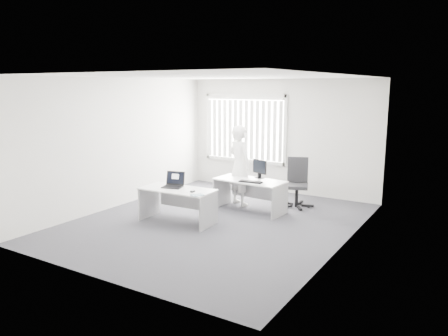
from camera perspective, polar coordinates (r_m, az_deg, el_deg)
The scene contains 18 objects.
ground at distance 8.62m, azimuth -1.10°, elevation -7.07°, with size 6.00×6.00×0.00m, color #46454B.
wall_back at distance 10.93m, azimuth 7.41°, elevation 4.14°, with size 5.00×0.02×2.80m, color silver.
wall_front at distance 6.04m, azimuth -16.68°, elevation -1.52°, with size 5.00×0.02×2.80m, color silver.
wall_left at distance 9.87m, azimuth -13.46°, elevation 3.23°, with size 0.02×6.00×2.80m, color silver.
wall_right at distance 7.28m, azimuth 15.67°, elevation 0.56°, with size 0.02×6.00×2.80m, color silver.
ceiling at distance 8.22m, azimuth -1.17°, elevation 11.87°, with size 5.00×6.00×0.02m, color white.
window at distance 11.32m, azimuth 2.71°, elevation 5.20°, with size 2.32×0.06×1.76m, color silver.
blinds at distance 11.27m, azimuth 2.56°, elevation 5.02°, with size 2.20×0.10×1.50m, color white, non-canonical shape.
desk_near at distance 8.56m, azimuth -6.10°, elevation -3.92°, with size 1.48×0.74×0.67m.
desk_far at distance 9.27m, azimuth 3.37°, elevation -2.69°, with size 1.53×0.80×0.68m.
office_chair at distance 9.76m, azimuth 9.49°, elevation -3.05°, with size 0.79×0.79×1.08m.
person at distance 9.69m, azimuth 2.08°, elevation 0.36°, with size 0.65×0.43×1.79m, color white.
laptop at distance 8.60m, azimuth -6.78°, elevation -1.59°, with size 0.38×0.34×0.30m, color black, non-canonical shape.
paper_sheet at distance 8.29m, azimuth -4.08°, elevation -3.05°, with size 0.32×0.23×0.00m, color white.
mouse at distance 8.22m, azimuth -4.12°, elevation -3.02°, with size 0.06×0.09×0.04m, color #B3B3B6, non-canonical shape.
booklet at distance 7.98m, azimuth -3.52°, elevation -3.54°, with size 0.15×0.22×0.01m, color silver.
keyboard at distance 8.98m, azimuth 3.50°, elevation -1.81°, with size 0.49×0.16×0.02m, color black.
monitor at distance 9.37m, azimuth 4.67°, elevation -0.11°, with size 0.40×0.12×0.40m, color black, non-canonical shape.
Camera 1 is at (4.44, -6.91, 2.63)m, focal length 35.00 mm.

